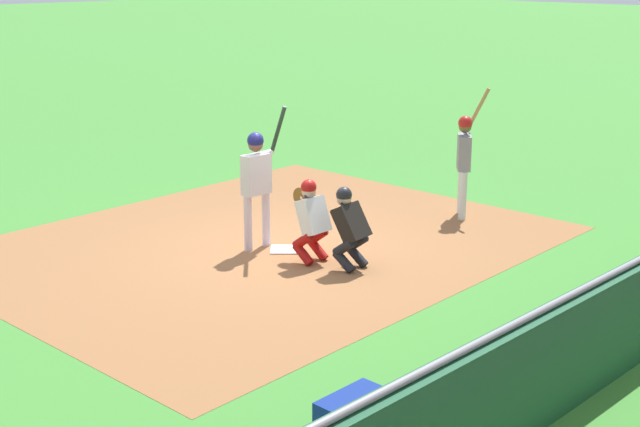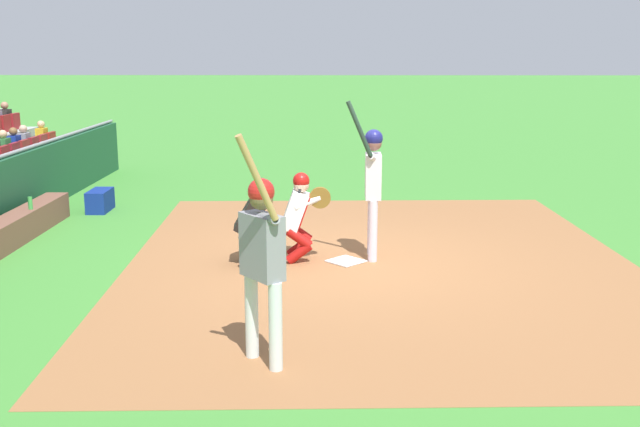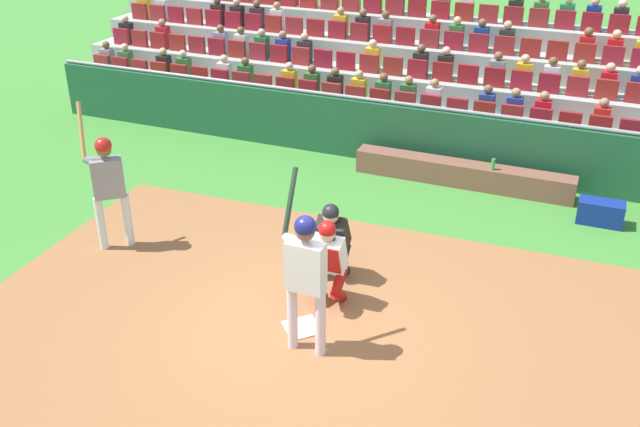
{
  "view_description": "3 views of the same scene",
  "coord_description": "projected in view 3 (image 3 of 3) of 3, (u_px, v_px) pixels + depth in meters",
  "views": [
    {
      "loc": [
        -9.08,
        -9.73,
        4.44
      ],
      "look_at": [
        -0.22,
        -1.01,
        0.86
      ],
      "focal_mm": 49.46,
      "sensor_mm": 36.0,
      "label": 1
    },
    {
      "loc": [
        10.35,
        -0.21,
        2.99
      ],
      "look_at": [
        0.4,
        -0.37,
        0.8
      ],
      "focal_mm": 42.04,
      "sensor_mm": 36.0,
      "label": 2
    },
    {
      "loc": [
        -3.11,
        6.91,
        5.61
      ],
      "look_at": [
        0.0,
        -0.61,
        1.4
      ],
      "focal_mm": 39.97,
      "sensor_mm": 36.0,
      "label": 3
    }
  ],
  "objects": [
    {
      "name": "bleacher_stand",
      "position": [
        465.0,
        78.0,
        16.65
      ],
      "size": [
        19.29,
        3.61,
        2.64
      ],
      "color": "#9BA69C",
      "rests_on": "ground_plane"
    },
    {
      "name": "home_plate_umpire",
      "position": [
        332.0,
        236.0,
        10.09
      ],
      "size": [
        0.49,
        0.53,
        1.26
      ],
      "color": "black",
      "rests_on": "ground_plane"
    },
    {
      "name": "on_deck_batter",
      "position": [
        107.0,
        180.0,
        10.7
      ],
      "size": [
        0.75,
        0.47,
        2.29
      ],
      "color": "silver",
      "rests_on": "ground_plane"
    },
    {
      "name": "infield_dirt_patch",
      "position": [
        286.0,
        350.0,
        8.89
      ],
      "size": [
        9.2,
        7.52,
        0.01
      ],
      "primitive_type": "cube",
      "rotation": [
        0.0,
        0.0,
        0.04
      ],
      "color": "#936039",
      "rests_on": "ground_plane"
    },
    {
      "name": "ground_plane",
      "position": [
        302.0,
        328.0,
        9.3
      ],
      "size": [
        160.0,
        160.0,
        0.0
      ],
      "primitive_type": "plane",
      "color": "#3F8532"
    },
    {
      "name": "equipment_duffel_bag",
      "position": [
        601.0,
        212.0,
        11.81
      ],
      "size": [
        0.74,
        0.37,
        0.4
      ],
      "primitive_type": "cube",
      "rotation": [
        0.0,
        0.0,
        0.01
      ],
      "color": "navy",
      "rests_on": "ground_plane"
    },
    {
      "name": "home_plate_marker",
      "position": [
        302.0,
        327.0,
        9.3
      ],
      "size": [
        0.62,
        0.62,
        0.02
      ],
      "primitive_type": "cube",
      "rotation": [
        0.0,
        0.0,
        0.79
      ],
      "color": "white",
      "rests_on": "infield_dirt_patch"
    },
    {
      "name": "dugout_bench",
      "position": [
        462.0,
        174.0,
        13.16
      ],
      "size": [
        4.03,
        0.4,
        0.44
      ],
      "primitive_type": "cube",
      "color": "brown",
      "rests_on": "ground_plane"
    },
    {
      "name": "batter_at_plate",
      "position": [
        305.0,
        268.0,
        8.38
      ],
      "size": [
        0.58,
        0.54,
        2.31
      ],
      "color": "silver",
      "rests_on": "ground_plane"
    },
    {
      "name": "water_bottle_on_bench",
      "position": [
        493.0,
        164.0,
        12.75
      ],
      "size": [
        0.07,
        0.07,
        0.21
      ],
      "primitive_type": "cylinder",
      "color": "green",
      "rests_on": "dugout_bench"
    },
    {
      "name": "catcher_crouching",
      "position": [
        327.0,
        258.0,
        9.5
      ],
      "size": [
        0.47,
        0.72,
        1.3
      ],
      "color": "#AA1310",
      "rests_on": "ground_plane"
    },
    {
      "name": "dugout_wall",
      "position": [
        422.0,
        137.0,
        13.75
      ],
      "size": [
        16.84,
        0.24,
        1.26
      ],
      "color": "#1D5133",
      "rests_on": "ground_plane"
    }
  ]
}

